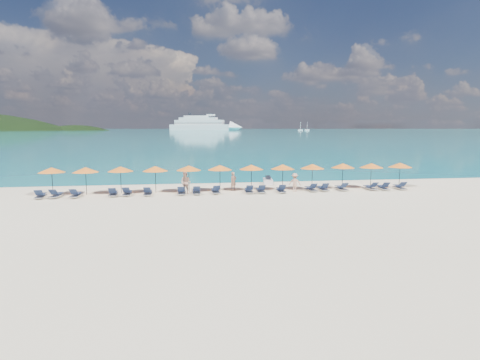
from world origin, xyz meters
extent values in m
plane|color=beige|center=(0.00, 0.00, 0.00)|extent=(1400.00, 1400.00, 0.00)
cube|color=#1FA9B2|center=(0.00, 660.00, 0.01)|extent=(1600.00, 1300.00, 0.01)
ellipsoid|color=black|center=(-150.00, 560.00, -35.00)|extent=(162.00, 126.00, 85.50)
cube|color=white|center=(25.66, 597.21, 4.34)|extent=(94.80, 52.91, 8.68)
cone|color=white|center=(78.52, 575.08, 4.34)|extent=(25.00, 25.00, 19.10)
cube|color=white|center=(24.06, 597.88, 12.15)|extent=(76.17, 43.12, 6.95)
cube|color=white|center=(22.46, 598.55, 17.36)|extent=(59.65, 34.88, 4.34)
cube|color=white|center=(20.86, 599.23, 20.84)|extent=(41.02, 25.10, 3.04)
cube|color=black|center=(24.06, 597.88, 10.85)|extent=(77.12, 43.65, 0.78)
cube|color=black|center=(24.06, 597.88, 13.89)|extent=(75.22, 42.60, 0.78)
cylinder|color=black|center=(9.80, 603.85, 24.31)|extent=(3.82, 3.82, 4.78)
cube|color=white|center=(170.84, 517.13, 0.88)|extent=(6.59, 2.20, 1.76)
cylinder|color=white|center=(170.84, 517.13, 6.59)|extent=(0.40, 0.40, 10.98)
cube|color=white|center=(158.05, 507.08, 0.88)|extent=(6.61, 2.20, 1.76)
cylinder|color=white|center=(158.05, 507.08, 6.61)|extent=(0.40, 0.40, 11.02)
cube|color=white|center=(3.52, 8.62, 0.26)|extent=(1.07, 2.20, 0.49)
cube|color=black|center=(3.50, 8.44, 0.62)|extent=(0.55, 0.93, 0.31)
cylinder|color=black|center=(3.59, 9.14, 0.75)|extent=(0.49, 0.12, 0.05)
imported|color=tan|center=(-0.23, 5.32, 0.80)|extent=(0.70, 0.63, 1.60)
imported|color=tan|center=(-4.30, 4.16, 0.90)|extent=(1.01, 0.81, 1.81)
imported|color=tan|center=(4.80, 3.96, 0.78)|extent=(1.09, 0.72, 1.55)
cylinder|color=black|center=(-14.85, 5.11, 1.10)|extent=(0.05, 0.05, 2.20)
cone|color=orange|center=(-14.85, 5.11, 2.02)|extent=(2.10, 2.10, 0.42)
sphere|color=black|center=(-14.85, 5.11, 2.24)|extent=(0.08, 0.08, 0.08)
cylinder|color=black|center=(-12.21, 4.84, 1.10)|extent=(0.05, 0.05, 2.20)
cone|color=orange|center=(-12.21, 4.84, 2.02)|extent=(2.10, 2.10, 0.42)
sphere|color=black|center=(-12.21, 4.84, 2.24)|extent=(0.08, 0.08, 0.08)
cylinder|color=black|center=(-9.54, 5.08, 1.10)|extent=(0.05, 0.05, 2.20)
cone|color=orange|center=(-9.54, 5.08, 2.02)|extent=(2.10, 2.10, 0.42)
sphere|color=black|center=(-9.54, 5.08, 2.24)|extent=(0.08, 0.08, 0.08)
cylinder|color=black|center=(-6.75, 4.92, 1.10)|extent=(0.05, 0.05, 2.20)
cone|color=orange|center=(-6.75, 4.92, 2.02)|extent=(2.10, 2.10, 0.42)
sphere|color=black|center=(-6.75, 4.92, 2.24)|extent=(0.08, 0.08, 0.08)
cylinder|color=black|center=(-4.01, 5.07, 1.10)|extent=(0.05, 0.05, 2.20)
cone|color=orange|center=(-4.01, 5.07, 2.02)|extent=(2.10, 2.10, 0.42)
sphere|color=black|center=(-4.01, 5.07, 2.24)|extent=(0.08, 0.08, 0.08)
cylinder|color=black|center=(-1.40, 5.10, 1.10)|extent=(0.05, 0.05, 2.20)
cone|color=orange|center=(-1.40, 5.10, 2.02)|extent=(2.10, 2.10, 0.42)
sphere|color=black|center=(-1.40, 5.10, 2.24)|extent=(0.08, 0.08, 0.08)
cylinder|color=black|center=(1.28, 5.04, 1.10)|extent=(0.05, 0.05, 2.20)
cone|color=orange|center=(1.28, 5.04, 2.02)|extent=(2.10, 2.10, 0.42)
sphere|color=black|center=(1.28, 5.04, 2.24)|extent=(0.08, 0.08, 0.08)
cylinder|color=black|center=(3.99, 4.87, 1.10)|extent=(0.05, 0.05, 2.20)
cone|color=orange|center=(3.99, 4.87, 2.02)|extent=(2.10, 2.10, 0.42)
sphere|color=black|center=(3.99, 4.87, 2.24)|extent=(0.08, 0.08, 0.08)
cylinder|color=black|center=(6.65, 4.94, 1.10)|extent=(0.05, 0.05, 2.20)
cone|color=orange|center=(6.65, 4.94, 2.02)|extent=(2.10, 2.10, 0.42)
sphere|color=black|center=(6.65, 4.94, 2.24)|extent=(0.08, 0.08, 0.08)
cylinder|color=black|center=(9.51, 5.12, 1.10)|extent=(0.05, 0.05, 2.20)
cone|color=orange|center=(9.51, 5.12, 2.02)|extent=(2.10, 2.10, 0.42)
sphere|color=black|center=(9.51, 5.12, 2.24)|extent=(0.08, 0.08, 0.08)
cylinder|color=black|center=(12.06, 4.88, 1.10)|extent=(0.05, 0.05, 2.20)
cone|color=orange|center=(12.06, 4.88, 2.02)|extent=(2.10, 2.10, 0.42)
sphere|color=black|center=(12.06, 4.88, 2.24)|extent=(0.08, 0.08, 0.08)
cylinder|color=black|center=(14.80, 4.89, 1.10)|extent=(0.05, 0.05, 2.20)
cone|color=orange|center=(14.80, 4.89, 2.02)|extent=(2.10, 2.10, 0.42)
sphere|color=black|center=(14.80, 4.89, 2.24)|extent=(0.08, 0.08, 0.08)
cube|color=silver|center=(-15.31, 3.65, 0.14)|extent=(0.78, 1.75, 0.06)
cube|color=#1B2848|center=(-15.33, 3.89, 0.30)|extent=(0.65, 1.15, 0.04)
cube|color=#1B2848|center=(-15.26, 3.10, 0.55)|extent=(0.60, 0.59, 0.43)
cube|color=silver|center=(-14.22, 3.80, 0.14)|extent=(0.77, 1.75, 0.06)
cube|color=#1B2848|center=(-14.19, 4.05, 0.30)|extent=(0.64, 1.14, 0.04)
cube|color=#1B2848|center=(-14.26, 3.25, 0.55)|extent=(0.60, 0.58, 0.43)
cube|color=silver|center=(-12.75, 3.71, 0.14)|extent=(0.72, 1.73, 0.06)
cube|color=#1B2848|center=(-12.73, 3.95, 0.30)|extent=(0.62, 1.13, 0.04)
cube|color=#1B2848|center=(-12.78, 3.16, 0.55)|extent=(0.58, 0.57, 0.43)
cube|color=silver|center=(-9.99, 3.85, 0.14)|extent=(0.72, 1.73, 0.06)
cube|color=#1B2848|center=(-10.00, 4.10, 0.30)|extent=(0.62, 1.13, 0.04)
cube|color=#1B2848|center=(-9.95, 3.31, 0.55)|extent=(0.58, 0.57, 0.43)
cube|color=silver|center=(-8.90, 3.99, 0.14)|extent=(0.70, 1.73, 0.06)
cube|color=#1B2848|center=(-8.89, 4.24, 0.30)|extent=(0.60, 1.12, 0.04)
cube|color=#1B2848|center=(-8.93, 3.44, 0.55)|extent=(0.57, 0.56, 0.43)
cube|color=silver|center=(-7.30, 3.83, 0.14)|extent=(0.63, 1.70, 0.06)
cube|color=#1B2848|center=(-7.30, 4.08, 0.30)|extent=(0.56, 1.10, 0.04)
cube|color=#1B2848|center=(-7.30, 3.28, 0.55)|extent=(0.55, 0.54, 0.43)
cube|color=silver|center=(-4.65, 3.79, 0.14)|extent=(0.71, 1.73, 0.06)
cube|color=#1B2848|center=(-4.63, 4.04, 0.30)|extent=(0.61, 1.13, 0.04)
cube|color=#1B2848|center=(-4.68, 3.24, 0.55)|extent=(0.58, 0.57, 0.43)
cube|color=silver|center=(-3.45, 3.82, 0.14)|extent=(0.63, 1.70, 0.06)
cube|color=#1B2848|center=(-3.45, 4.07, 0.30)|extent=(0.56, 1.10, 0.04)
cube|color=#1B2848|center=(-3.45, 3.27, 0.55)|extent=(0.55, 0.54, 0.43)
cube|color=silver|center=(-1.88, 3.96, 0.14)|extent=(0.67, 1.72, 0.06)
cube|color=#1B2848|center=(-1.88, 4.21, 0.30)|extent=(0.58, 1.12, 0.04)
cube|color=#1B2848|center=(-1.86, 3.41, 0.55)|extent=(0.57, 0.55, 0.43)
cube|color=silver|center=(0.84, 3.74, 0.14)|extent=(0.69, 1.73, 0.06)
cube|color=#1B2848|center=(0.85, 3.99, 0.30)|extent=(0.60, 1.12, 0.04)
cube|color=#1B2848|center=(0.82, 3.19, 0.55)|extent=(0.57, 0.56, 0.43)
cube|color=silver|center=(1.84, 3.70, 0.14)|extent=(0.65, 1.71, 0.06)
cube|color=#1B2848|center=(1.84, 3.95, 0.30)|extent=(0.57, 1.11, 0.04)
cube|color=#1B2848|center=(1.83, 3.15, 0.55)|extent=(0.56, 0.55, 0.43)
cube|color=silver|center=(3.53, 3.64, 0.14)|extent=(0.71, 1.73, 0.06)
cube|color=#1B2848|center=(3.54, 3.89, 0.30)|extent=(0.61, 1.13, 0.04)
cube|color=#1B2848|center=(3.50, 3.09, 0.55)|extent=(0.58, 0.57, 0.43)
cube|color=silver|center=(6.21, 3.92, 0.14)|extent=(0.71, 1.73, 0.06)
cube|color=#1B2848|center=(6.20, 4.17, 0.30)|extent=(0.61, 1.13, 0.04)
cube|color=#1B2848|center=(6.24, 3.37, 0.55)|extent=(0.58, 0.57, 0.43)
cube|color=silver|center=(7.29, 3.94, 0.14)|extent=(0.65, 1.71, 0.06)
cube|color=#1B2848|center=(7.29, 4.19, 0.30)|extent=(0.57, 1.11, 0.04)
cube|color=#1B2848|center=(7.28, 3.39, 0.55)|extent=(0.56, 0.55, 0.43)
cube|color=silver|center=(8.94, 3.95, 0.14)|extent=(0.72, 1.73, 0.06)
cube|color=#1B2848|center=(8.92, 4.20, 0.30)|extent=(0.61, 1.13, 0.04)
cube|color=#1B2848|center=(8.97, 3.40, 0.55)|extent=(0.58, 0.57, 0.43)
cube|color=silver|center=(11.55, 3.84, 0.14)|extent=(0.79, 1.75, 0.06)
cube|color=#1B2848|center=(11.52, 4.08, 0.30)|extent=(0.66, 1.15, 0.04)
cube|color=#1B2848|center=(11.60, 3.29, 0.55)|extent=(0.60, 0.59, 0.43)
cube|color=silver|center=(12.66, 3.73, 0.14)|extent=(0.78, 1.75, 0.06)
cube|color=#1B2848|center=(12.68, 3.97, 0.30)|extent=(0.66, 1.15, 0.04)
cube|color=#1B2848|center=(12.60, 3.18, 0.55)|extent=(0.60, 0.59, 0.43)
cube|color=silver|center=(14.20, 3.74, 0.14)|extent=(0.75, 1.74, 0.06)
cube|color=#1B2848|center=(14.22, 3.99, 0.30)|extent=(0.64, 1.14, 0.04)
cube|color=#1B2848|center=(14.16, 3.19, 0.55)|extent=(0.59, 0.58, 0.43)
camera|label=1|loc=(-4.63, -28.40, 5.43)|focal=30.00mm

